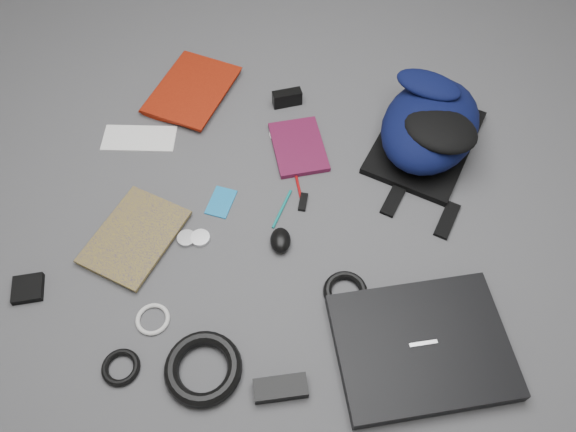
% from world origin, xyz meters
% --- Properties ---
extents(ground, '(4.00, 4.00, 0.00)m').
position_xyz_m(ground, '(0.00, 0.00, 0.00)').
color(ground, '#4F4F51').
rests_on(ground, ground).
extents(backpack, '(0.39, 0.48, 0.17)m').
position_xyz_m(backpack, '(0.35, 0.34, 0.09)').
color(backpack, black).
rests_on(backpack, ground).
extents(laptop, '(0.48, 0.42, 0.04)m').
position_xyz_m(laptop, '(0.37, -0.30, 0.02)').
color(laptop, black).
rests_on(laptop, ground).
extents(textbook_red, '(0.27, 0.33, 0.03)m').
position_xyz_m(textbook_red, '(-0.49, 0.44, 0.02)').
color(textbook_red, maroon).
rests_on(textbook_red, ground).
extents(comic_book, '(0.26, 0.31, 0.02)m').
position_xyz_m(comic_book, '(-0.48, -0.11, 0.01)').
color(comic_book, gold).
rests_on(comic_book, ground).
extents(envelope, '(0.23, 0.13, 0.00)m').
position_xyz_m(envelope, '(-0.49, 0.21, 0.00)').
color(envelope, white).
rests_on(envelope, ground).
extents(dvd_case, '(0.21, 0.24, 0.02)m').
position_xyz_m(dvd_case, '(-0.01, 0.25, 0.01)').
color(dvd_case, '#490E28').
rests_on(dvd_case, ground).
extents(compact_camera, '(0.10, 0.07, 0.05)m').
position_xyz_m(compact_camera, '(-0.08, 0.43, 0.03)').
color(compact_camera, black).
rests_on(compact_camera, ground).
extents(sticker_disc, '(0.11, 0.11, 0.00)m').
position_xyz_m(sticker_disc, '(-0.07, 0.30, 0.00)').
color(sticker_disc, white).
rests_on(sticker_disc, ground).
extents(pen_teal, '(0.03, 0.13, 0.01)m').
position_xyz_m(pen_teal, '(-0.02, 0.03, 0.00)').
color(pen_teal, '#0E7F7A').
rests_on(pen_teal, ground).
extents(pen_red, '(0.06, 0.13, 0.01)m').
position_xyz_m(pen_red, '(0.00, 0.13, 0.00)').
color(pen_red, '#A10C0E').
rests_on(pen_red, ground).
extents(id_badge, '(0.07, 0.10, 0.00)m').
position_xyz_m(id_badge, '(-0.19, 0.02, 0.00)').
color(id_badge, '#1980C2').
rests_on(id_badge, ground).
extents(usb_black, '(0.02, 0.06, 0.01)m').
position_xyz_m(usb_black, '(0.03, 0.06, 0.01)').
color(usb_black, black).
rests_on(usb_black, ground).
extents(mouse, '(0.07, 0.09, 0.04)m').
position_xyz_m(mouse, '(-0.01, -0.08, 0.02)').
color(mouse, black).
rests_on(mouse, ground).
extents(headphone_left, '(0.07, 0.07, 0.01)m').
position_xyz_m(headphone_left, '(-0.22, -0.10, 0.01)').
color(headphone_left, silver).
rests_on(headphone_left, ground).
extents(headphone_right, '(0.06, 0.06, 0.01)m').
position_xyz_m(headphone_right, '(-0.25, -0.11, 0.01)').
color(headphone_right, '#B2B2B4').
rests_on(headphone_right, ground).
extents(cable_coil, '(0.13, 0.13, 0.02)m').
position_xyz_m(cable_coil, '(0.18, -0.19, 0.01)').
color(cable_coil, black).
rests_on(cable_coil, ground).
extents(power_brick, '(0.13, 0.09, 0.03)m').
position_xyz_m(power_brick, '(0.07, -0.46, 0.01)').
color(power_brick, black).
rests_on(power_brick, ground).
extents(power_cord_coil, '(0.20, 0.20, 0.04)m').
position_xyz_m(power_cord_coil, '(-0.12, -0.44, 0.02)').
color(power_cord_coil, black).
rests_on(power_cord_coil, ground).
extents(pouch, '(0.10, 0.10, 0.02)m').
position_xyz_m(pouch, '(-0.61, -0.32, 0.01)').
color(pouch, black).
rests_on(pouch, ground).
extents(earbud_coil, '(0.10, 0.10, 0.02)m').
position_xyz_m(earbud_coil, '(-0.31, -0.47, 0.01)').
color(earbud_coil, black).
rests_on(earbud_coil, ground).
extents(white_cable_coil, '(0.11, 0.11, 0.01)m').
position_xyz_m(white_cable_coil, '(-0.27, -0.35, 0.01)').
color(white_cable_coil, silver).
rests_on(white_cable_coil, ground).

